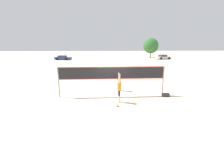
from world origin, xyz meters
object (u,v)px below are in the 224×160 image
object	(u,v)px
volleyball	(117,105)
tree_left_cluster	(151,46)
player_spiker	(119,87)
player_blocker	(119,79)
volleyball_net	(112,75)
parked_car_mid	(163,57)
parked_car_near	(63,58)
gear_bag	(166,95)

from	to	relation	value
volleyball	tree_left_cluster	xyz separation A→B (m)	(14.99, 39.93, 3.79)
player_spiker	tree_left_cluster	size ratio (longest dim) A/B	0.33
player_blocker	tree_left_cluster	bearing A→B (deg)	158.30
volleyball_net	player_spiker	xyz separation A→B (m)	(0.42, -1.44, -0.63)
player_spiker	parked_car_mid	size ratio (longest dim) A/B	0.45
volleyball	parked_car_near	world-z (taller)	parked_car_near
volleyball_net	tree_left_cluster	world-z (taller)	tree_left_cluster
player_blocker	volleyball_net	bearing A→B (deg)	-26.97
tree_left_cluster	parked_car_near	bearing A→B (deg)	-167.69
parked_car_mid	volleyball_net	bearing A→B (deg)	-131.00
tree_left_cluster	gear_bag	bearing A→B (deg)	-105.89
volleyball	tree_left_cluster	distance (m)	42.82
volleyball	parked_car_mid	world-z (taller)	parked_car_mid
player_blocker	volleyball	world-z (taller)	player_blocker
gear_bag	tree_left_cluster	xyz separation A→B (m)	(10.88, 38.21, 3.78)
player_blocker	player_spiker	bearing A→B (deg)	-5.77
parked_car_mid	tree_left_cluster	world-z (taller)	tree_left_cluster
player_spiker	tree_left_cluster	world-z (taller)	tree_left_cluster
volleyball_net	player_blocker	world-z (taller)	volleyball_net
volleyball_net	parked_car_mid	distance (m)	36.42
player_spiker	player_blocker	distance (m)	2.83
player_spiker	parked_car_near	xyz separation A→B (m)	(-12.30, 33.26, -0.54)
volleyball	volleyball_net	bearing A→B (deg)	94.52
volleyball_net	tree_left_cluster	size ratio (longest dim) A/B	1.33
player_spiker	volleyball_net	bearing A→B (deg)	16.13
volleyball_net	gear_bag	distance (m)	4.61
parked_car_mid	player_blocker	bearing A→B (deg)	-131.06
player_spiker	player_blocker	size ratio (longest dim) A/B	1.00
gear_bag	tree_left_cluster	world-z (taller)	tree_left_cluster
volleyball_net	tree_left_cluster	distance (m)	40.71
player_blocker	parked_car_near	xyz separation A→B (m)	(-12.59, 30.44, -0.54)
gear_bag	parked_car_mid	xyz separation A→B (m)	(12.99, 32.53, 0.48)
player_spiker	volleyball	world-z (taller)	player_spiker
volleyball_net	player_spiker	size ratio (longest dim) A/B	3.99
player_blocker	parked_car_mid	distance (m)	34.86
parked_car_near	parked_car_mid	xyz separation A→B (m)	(29.16, 0.22, 0.03)
volleyball_net	parked_car_mid	size ratio (longest dim) A/B	1.81
parked_car_near	parked_car_mid	world-z (taller)	parked_car_mid
volleyball	player_spiker	bearing A→B (deg)	72.60
gear_bag	tree_left_cluster	size ratio (longest dim) A/B	0.09
gear_bag	parked_car_near	world-z (taller)	parked_car_near
volleyball	tree_left_cluster	bearing A→B (deg)	69.42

